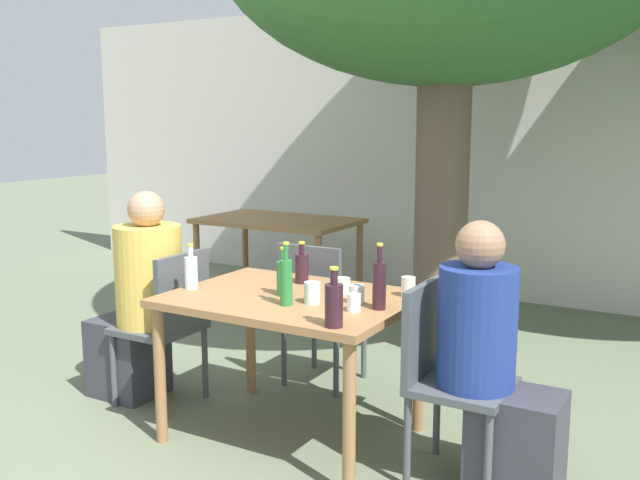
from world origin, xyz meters
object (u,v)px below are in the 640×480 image
at_px(person_seated_1, 494,371).
at_px(drinking_glass_1, 312,293).
at_px(person_seated_0, 140,305).
at_px(green_bottle_3, 286,281).
at_px(water_bottle_0, 191,271).
at_px(wine_bottle_2, 334,304).
at_px(green_bottle_5, 283,277).
at_px(wine_bottle_4, 379,284).
at_px(drinking_glass_0, 357,294).
at_px(patio_chair_1, 445,368).
at_px(drinking_glass_4, 342,285).
at_px(drinking_glass_3, 408,287).
at_px(drinking_glass_2, 354,303).
at_px(dining_table_back, 278,228).
at_px(patio_chair_0, 169,318).
at_px(dining_table_front, 291,313).
at_px(patio_chair_2, 318,305).
at_px(wine_bottle_1, 302,267).

bearing_deg(person_seated_1, drinking_glass_1, 95.28).
bearing_deg(person_seated_0, green_bottle_3, 81.33).
bearing_deg(water_bottle_0, person_seated_1, 5.00).
xyz_separation_m(wine_bottle_2, green_bottle_5, (-0.50, 0.37, -0.01)).
xyz_separation_m(wine_bottle_4, drinking_glass_0, (-0.15, 0.05, -0.08)).
relative_size(patio_chair_1, person_seated_0, 0.73).
distance_m(person_seated_1, drinking_glass_4, 0.93).
distance_m(drinking_glass_3, drinking_glass_4, 0.35).
xyz_separation_m(drinking_glass_0, drinking_glass_3, (0.17, 0.25, 0.01)).
bearing_deg(drinking_glass_2, green_bottle_5, 168.60).
distance_m(dining_table_back, drinking_glass_0, 3.11).
bearing_deg(water_bottle_0, patio_chair_0, 154.50).
bearing_deg(green_bottle_3, wine_bottle_2, -28.45).
xyz_separation_m(dining_table_back, patio_chair_0, (0.81, -2.39, -0.16)).
height_order(dining_table_back, drinking_glass_3, drinking_glass_3).
height_order(dining_table_front, water_bottle_0, water_bottle_0).
xyz_separation_m(patio_chair_1, drinking_glass_3, (-0.31, 0.29, 0.30)).
bearing_deg(patio_chair_2, green_bottle_3, 110.67).
bearing_deg(patio_chair_2, patio_chair_1, 147.54).
distance_m(person_seated_1, drinking_glass_2, 0.72).
xyz_separation_m(patio_chair_1, person_seated_1, (0.23, -0.00, 0.03)).
xyz_separation_m(green_bottle_3, green_bottle_5, (-0.12, 0.16, -0.02)).
relative_size(wine_bottle_2, drinking_glass_0, 2.98).
xyz_separation_m(wine_bottle_1, drinking_glass_3, (0.64, 0.01, -0.04)).
relative_size(green_bottle_3, wine_bottle_4, 0.98).
relative_size(patio_chair_0, person_seated_0, 0.73).
xyz_separation_m(patio_chair_2, green_bottle_3, (0.33, -0.88, 0.37)).
bearing_deg(wine_bottle_1, drinking_glass_3, 1.30).
bearing_deg(wine_bottle_1, patio_chair_0, -160.05).
distance_m(patio_chair_1, water_bottle_0, 1.45).
bearing_deg(drinking_glass_1, patio_chair_1, 7.09).
bearing_deg(dining_table_back, person_seated_1, -41.03).
bearing_deg(green_bottle_5, drinking_glass_2, -11.40).
bearing_deg(dining_table_back, wine_bottle_4, -47.89).
distance_m(patio_chair_0, person_seated_0, 0.23).
relative_size(drinking_glass_0, drinking_glass_1, 0.83).
bearing_deg(dining_table_front, wine_bottle_2, -39.50).
height_order(person_seated_1, drinking_glass_2, person_seated_1).
bearing_deg(drinking_glass_3, patio_chair_1, -42.33).
height_order(dining_table_front, drinking_glass_2, drinking_glass_2).
xyz_separation_m(patio_chair_1, drinking_glass_2, (-0.43, -0.11, 0.29)).
height_order(patio_chair_0, drinking_glass_0, patio_chair_0).
relative_size(patio_chair_0, person_seated_1, 0.75).
relative_size(patio_chair_0, water_bottle_0, 3.76).
relative_size(person_seated_0, drinking_glass_2, 14.78).
relative_size(patio_chair_0, drinking_glass_0, 10.22).
xyz_separation_m(drinking_glass_0, drinking_glass_4, (-0.16, 0.14, -0.00)).
bearing_deg(wine_bottle_2, water_bottle_0, 166.63).
bearing_deg(patio_chair_0, green_bottle_5, 88.55).
distance_m(patio_chair_0, water_bottle_0, 0.48).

